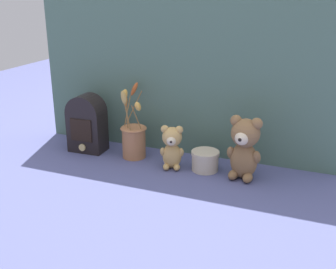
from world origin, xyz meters
TOP-DOWN VIEW (x-y plane):
  - ground_plane at (0.00, 0.00)m, footprint 4.00×4.00m
  - backdrop_wall at (0.00, 0.17)m, footprint 1.28×0.02m
  - teddy_bear_large at (0.31, 0.01)m, footprint 0.13×0.12m
  - teddy_bear_medium at (0.03, -0.01)m, footprint 0.10×0.09m
  - flower_vase at (-0.16, 0.04)m, footprint 0.13×0.16m
  - vintage_radio at (-0.38, 0.03)m, footprint 0.16×0.11m
  - decorative_tin_tall at (0.15, 0.02)m, footprint 0.11×0.11m

SIDE VIEW (x-z plane):
  - ground_plane at x=0.00m, z-range 0.00..0.00m
  - decorative_tin_tall at x=0.15m, z-range 0.00..0.08m
  - flower_vase at x=-0.16m, z-range -0.07..0.24m
  - teddy_bear_medium at x=0.03m, z-range 0.00..0.18m
  - teddy_bear_large at x=0.31m, z-range 0.01..0.24m
  - vintage_radio at x=-0.38m, z-range 0.00..0.25m
  - backdrop_wall at x=0.00m, z-range 0.00..0.64m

